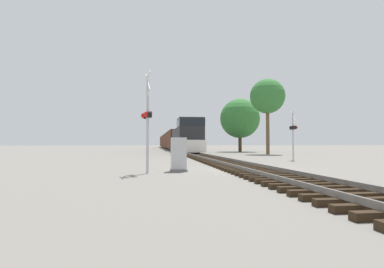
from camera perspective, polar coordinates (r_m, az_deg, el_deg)
name	(u,v)px	position (r m, az deg, el deg)	size (l,w,h in m)	color
ground_plane	(245,170)	(15.42, 10.12, -6.75)	(400.00, 400.00, 0.00)	slate
rail_track_bed	(245,167)	(15.41, 10.12, -6.25)	(2.60, 160.00, 0.31)	black
freight_train	(170,141)	(75.95, -4.17, -1.31)	(3.05, 85.22, 4.43)	#232326
crossing_signal_near	(147,117)	(13.49, -8.56, 3.22)	(0.50, 1.01, 4.53)	#B7B7BC
crossing_signal_far	(293,130)	(25.18, 18.74, 0.77)	(0.37, 1.01, 4.02)	#B7B7BC
relay_cabinet	(179,155)	(14.32, -2.56, -3.96)	(0.79, 0.64, 1.62)	slate
tree_far_right	(267,97)	(38.87, 14.18, 6.92)	(4.34, 4.34, 9.43)	brown
tree_mid_background	(240,118)	(49.22, 9.12, 2.95)	(6.41, 6.41, 8.63)	#473521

